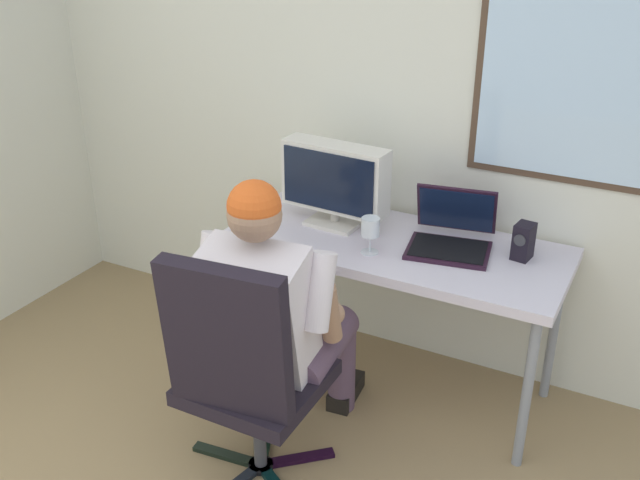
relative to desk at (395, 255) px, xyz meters
name	(u,v)px	position (x,y,z in m)	size (l,w,h in m)	color
wall_rear	(493,79)	(0.25, 0.37, 0.70)	(4.68, 0.08, 2.74)	silver
desk	(395,255)	(0.00, 0.00, 0.00)	(1.43, 0.62, 0.73)	gray
office_chair	(242,367)	(-0.23, -0.85, -0.12)	(0.57, 0.58, 1.01)	black
person_seated	(274,313)	(-0.25, -0.58, -0.05)	(0.56, 0.83, 1.21)	#574155
crt_monitor	(335,179)	(-0.31, 0.05, 0.27)	(0.48, 0.20, 0.37)	beige
laptop	(452,231)	(0.21, 0.09, 0.12)	(0.39, 0.39, 0.24)	black
wine_glass	(370,229)	(-0.06, -0.14, 0.17)	(0.08, 0.08, 0.15)	silver
desk_speaker	(523,241)	(0.50, 0.10, 0.14)	(0.08, 0.10, 0.15)	black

